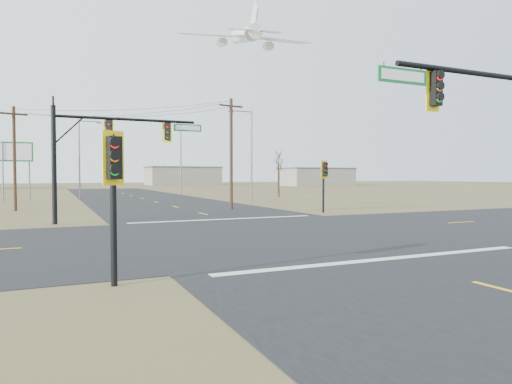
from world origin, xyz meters
TOP-DOWN VIEW (x-y plane):
  - ground at (0.00, 0.00)m, footprint 320.00×320.00m
  - road_ew at (0.00, 0.00)m, footprint 160.00×14.00m
  - road_ns at (0.00, 0.00)m, footprint 14.00×160.00m
  - stop_bar_near at (0.00, -7.50)m, footprint 12.00×0.40m
  - stop_bar_far at (0.00, 7.50)m, footprint 12.00×0.40m
  - mast_arm_far at (-6.71, 8.93)m, footprint 8.84×0.59m
  - pedestal_signal_ne at (8.61, 9.43)m, footprint 0.60×0.51m
  - pedestal_signal_sw at (-8.54, -7.65)m, footprint 0.66×0.56m
  - utility_pole_near at (3.33, 15.00)m, footprint 2.16×0.57m
  - utility_pole_far at (-12.51, 20.81)m, footprint 1.95×0.64m
  - highway_sign at (-13.40, 36.93)m, footprint 3.44×0.26m
  - streetlight_a at (8.61, 23.41)m, footprint 2.63×0.28m
  - streetlight_b at (6.99, 45.19)m, footprint 2.97×0.46m
  - streetlight_c at (-6.66, 37.86)m, footprint 2.60×0.27m
  - bare_tree_c at (16.95, 33.11)m, footprint 2.62×2.62m
  - bare_tree_d at (22.65, 44.43)m, footprint 3.30×3.30m
  - warehouse_mid at (25.00, 110.00)m, footprint 20.00×12.00m
  - warehouse_right at (55.00, 85.00)m, footprint 18.00×10.00m
  - jet_airliner at (29.58, 74.06)m, footprint 21.85×22.92m

SIDE VIEW (x-z plane):
  - ground at x=0.00m, z-range 0.00..0.00m
  - road_ew at x=0.00m, z-range 0.00..0.02m
  - road_ns at x=0.00m, z-range 0.00..0.02m
  - stop_bar_near at x=0.00m, z-range 0.03..0.03m
  - stop_bar_far at x=0.00m, z-range 0.03..0.03m
  - warehouse_right at x=55.00m, z-range 0.00..4.50m
  - warehouse_mid at x=25.00m, z-range 0.00..5.00m
  - pedestal_signal_sw at x=-8.54m, z-range 0.94..4.86m
  - pedestal_signal_ne at x=8.61m, z-range 0.94..4.87m
  - bare_tree_c at x=16.95m, z-range 1.50..6.77m
  - utility_pole_far at x=-12.51m, z-range 0.21..8.35m
  - highway_sign at x=-13.40m, z-range 1.31..7.75m
  - utility_pole_near at x=3.33m, z-range 0.19..9.14m
  - mast_arm_far at x=-6.71m, z-range 1.52..8.27m
  - streetlight_c at x=-6.66m, z-range 0.57..9.91m
  - streetlight_a at x=8.61m, z-range 0.58..10.03m
  - bare_tree_d at x=22.65m, z-range 2.22..9.50m
  - streetlight_b at x=6.99m, z-range 0.65..11.26m
  - jet_airliner at x=29.58m, z-range 27.34..40.01m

